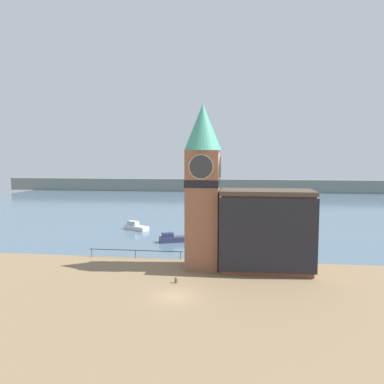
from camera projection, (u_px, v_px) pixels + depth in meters
The scene contains 9 objects.
ground_plane at pixel (175, 296), 37.02m from camera, with size 160.00×160.00×0.00m, color #846B4C.
water at pixel (218, 204), 109.70m from camera, with size 160.00×120.00×0.00m.
far_shoreline at pixel (223, 186), 148.98m from camera, with size 180.00×3.00×5.00m.
pier_railing at pixel (135, 251), 51.06m from camera, with size 13.06×0.08×1.09m.
clock_tower at pixel (203, 182), 45.91m from camera, with size 4.57×4.57×20.17m.
pier_building at pixel (266, 231), 44.94m from camera, with size 11.11×5.59×9.84m.
boat_near at pixel (171, 238), 60.66m from camera, with size 4.39×3.03×1.55m.
boat_far at pixel (136, 227), 71.07m from camera, with size 5.27×4.15×1.58m.
mooring_bollard_near at pixel (176, 280), 40.93m from camera, with size 0.32×0.32×0.64m.
Camera 1 is at (6.22, -35.40, 13.72)m, focal length 35.00 mm.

